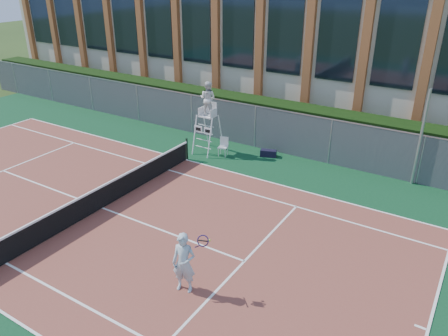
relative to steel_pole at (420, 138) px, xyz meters
The scene contains 13 objects.
ground 13.29m from the steel_pole, 138.49° to the right, with size 120.00×120.00×0.00m, color #233814.
apron 12.66m from the steel_pole, 141.93° to the right, with size 36.00×20.00×0.01m, color #0D3B1E.
tennis_court 13.29m from the steel_pole, 138.49° to the right, with size 23.77×10.97×0.02m, color brown.
tennis_net 13.22m from the steel_pole, 138.49° to the right, with size 0.10×11.30×1.10m.
fence 9.88m from the steel_pole, behind, with size 40.00×0.06×2.20m, color #595E60, non-canonical shape.
hedge 9.97m from the steel_pole, behind, with size 40.00×1.40×2.20m, color black.
building 13.65m from the steel_pole, 136.74° to the left, with size 45.00×10.60×8.22m.
steel_pole is the anchor object (origin of this frame).
umpire_chair 9.70m from the steel_pole, behind, with size 1.02×1.57×3.65m.
plastic_chair 8.91m from the steel_pole, 168.87° to the right, with size 0.52×0.52×0.94m.
sports_bag_near 6.94m from the steel_pole, behind, with size 0.78×0.31×0.33m, color black.
sports_bag_far 6.95m from the steel_pole, behind, with size 0.66×0.29×0.27m, color black.
tennis_player 11.63m from the steel_pole, 111.51° to the right, with size 1.08×0.78×1.88m.
Camera 1 is at (11.89, -10.01, 8.63)m, focal length 35.00 mm.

